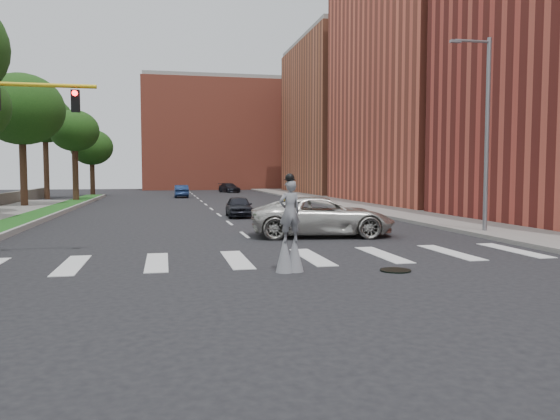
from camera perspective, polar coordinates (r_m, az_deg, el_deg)
The scene contains 18 objects.
ground_plane at distance 17.37m, azimuth 0.10°, elevation -5.60°, with size 160.00×160.00×0.00m, color black.
grass_median at distance 37.69m, azimuth -24.07°, elevation -0.57°, with size 2.00×60.00×0.25m, color #164B15.
median_curb at distance 37.48m, azimuth -22.50°, elevation -0.52°, with size 0.20×60.00×0.28m, color gray.
sidewalk_right at distance 44.83m, azimuth 9.07°, elevation 0.36°, with size 5.00×90.00×0.18m, color slate.
manhole at distance 16.41m, azimuth 11.97°, elevation -6.19°, with size 0.90×0.90×0.04m, color black.
building_mid at distance 54.06m, azimuth 16.95°, elevation 13.52°, with size 16.00×22.00×24.00m, color #CB573F.
building_far at distance 75.57m, azimuth 7.97°, elevation 9.36°, with size 16.00×22.00×20.00m, color #B76343.
building_backdrop at distance 95.43m, azimuth -6.25°, elevation 7.64°, with size 26.00×14.00×18.00m, color #CB573F.
streetlight at distance 27.04m, azimuth 20.66°, elevation 7.98°, with size 2.05×0.20×9.00m.
stilt_performer at distance 15.75m, azimuth 1.02°, elevation -2.42°, with size 0.84×0.58×2.85m.
suv_crossing at distance 24.64m, azimuth 4.46°, elevation -0.68°, with size 2.96×6.43×1.79m, color beige.
car_near at distance 35.21m, azimuth -4.31°, elevation 0.36°, with size 1.58×3.94×1.34m, color black.
car_mid at distance 62.99m, azimuth -10.28°, elevation 1.94°, with size 1.49×4.28×1.41m, color navy.
car_far at distance 77.08m, azimuth -5.33°, elevation 2.32°, with size 1.86×4.58×1.33m, color black.
tree_4 at distance 49.10m, azimuth -25.40°, elevation 9.46°, with size 6.72×6.72×10.79m.
tree_5 at distance 63.64m, azimuth -23.36°, elevation 8.63°, with size 5.77×5.77×10.91m.
tree_6 at distance 55.53m, azimuth -20.69°, elevation 7.68°, with size 4.59×4.59×8.74m.
tree_7 at distance 69.18m, azimuth -19.07°, elevation 6.18°, with size 4.98×4.98×7.96m.
Camera 1 is at (-3.59, -16.75, 2.90)m, focal length 35.00 mm.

